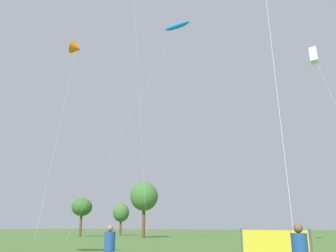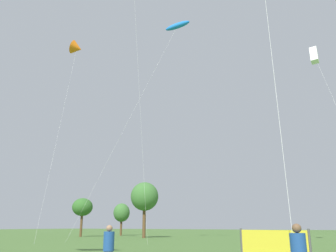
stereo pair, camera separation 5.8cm
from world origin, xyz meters
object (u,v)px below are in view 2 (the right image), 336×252
park_tree_2 (122,213)px  park_tree_0 (145,197)px  kite_flying_5 (77,48)px  event_banner (274,250)px  kite_flying_6 (177,26)px  kite_flying_7 (314,56)px  park_tree_1 (82,207)px  person_standing_0 (109,246)px

park_tree_2 → park_tree_0: bearing=-37.2°
kite_flying_5 → event_banner: bearing=-31.3°
kite_flying_6 → event_banner: size_ratio=10.39×
park_tree_2 → event_banner: 49.54m
kite_flying_5 → kite_flying_6: kite_flying_6 is taller
kite_flying_5 → kite_flying_7: bearing=9.8°
park_tree_2 → event_banner: park_tree_2 is taller
kite_flying_5 → park_tree_1: kite_flying_5 is taller
kite_flying_6 → park_tree_2: kite_flying_6 is taller
kite_flying_5 → park_tree_0: 22.55m
park_tree_2 → park_tree_1: bearing=-97.3°
kite_flying_7 → event_banner: kite_flying_7 is taller
kite_flying_6 → person_standing_0: bearing=-66.2°
kite_flying_5 → kite_flying_7: 30.23m
park_tree_0 → event_banner: bearing=-48.7°
park_tree_1 → kite_flying_6: bearing=-17.6°
person_standing_0 → park_tree_0: park_tree_0 is taller
park_tree_0 → park_tree_1: size_ratio=1.33×
park_tree_2 → event_banner: (34.44, -35.49, -2.90)m
kite_flying_6 → park_tree_1: bearing=162.4°
person_standing_0 → event_banner: person_standing_0 is taller
person_standing_0 → kite_flying_5: (-24.66, 20.87, 24.08)m
kite_flying_6 → kite_flying_7: size_ratio=1.36×
kite_flying_5 → park_tree_1: bearing=123.2°
event_banner → kite_flying_7: bearing=90.7°
park_tree_0 → park_tree_2: park_tree_0 is taller
kite_flying_6 → park_tree_2: bearing=142.7°
park_tree_0 → park_tree_1: (-10.82, -0.85, -1.20)m
person_standing_0 → park_tree_0: 37.26m
park_tree_1 → kite_flying_5: bearing=-56.8°
kite_flying_7 → event_banner: 28.86m
kite_flying_6 → kite_flying_5: bearing=-168.2°
kite_flying_6 → park_tree_2: 32.63m
park_tree_2 → event_banner: size_ratio=2.07×
kite_flying_6 → kite_flying_7: (14.90, 2.05, -7.14)m
person_standing_0 → park_tree_2: (-29.76, 38.53, 2.76)m
kite_flying_7 → park_tree_0: kite_flying_7 is taller
kite_flying_7 → park_tree_1: (-35.22, 4.38, -14.14)m
kite_flying_6 → park_tree_1: 30.12m
kite_flying_5 → kite_flying_7: size_ratio=1.35×
kite_flying_7 → park_tree_2: bearing=159.7°
person_standing_0 → park_tree_2: park_tree_2 is taller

